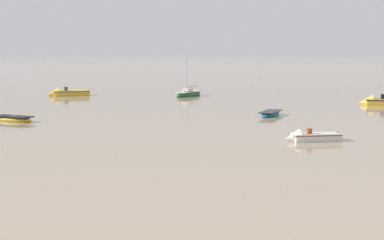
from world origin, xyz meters
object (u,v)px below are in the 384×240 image
at_px(motorboat_moored_2, 65,94).
at_px(rowboat_moored_4, 270,114).
at_px(rowboat_moored_1, 13,119).
at_px(motorboat_moored_3, 308,138).
at_px(motorboat_moored_4, 381,103).
at_px(sailboat_moored_0, 189,94).

distance_m(motorboat_moored_2, rowboat_moored_4, 37.30).
height_order(rowboat_moored_1, motorboat_moored_3, motorboat_moored_3).
relative_size(rowboat_moored_1, motorboat_moored_3, 1.01).
bearing_deg(motorboat_moored_4, motorboat_moored_3, 78.31).
height_order(motorboat_moored_2, motorboat_moored_4, motorboat_moored_4).
relative_size(motorboat_moored_3, rowboat_moored_4, 0.98).
distance_m(motorboat_moored_4, rowboat_moored_4, 19.00).
bearing_deg(sailboat_moored_0, motorboat_moored_2, -60.98).
xyz_separation_m(motorboat_moored_3, motorboat_moored_4, (13.73, 29.10, 0.09)).
bearing_deg(motorboat_moored_3, rowboat_moored_1, -35.77).
height_order(motorboat_moored_4, rowboat_moored_4, motorboat_moored_4).
relative_size(motorboat_moored_2, motorboat_moored_3, 1.36).
bearing_deg(rowboat_moored_1, motorboat_moored_4, -130.69).
relative_size(sailboat_moored_0, motorboat_moored_4, 1.02).
bearing_deg(motorboat_moored_3, rowboat_moored_4, -97.57).
xyz_separation_m(sailboat_moored_0, rowboat_moored_4, (9.24, -25.34, -0.10)).
distance_m(motorboat_moored_3, rowboat_moored_4, 17.30).
bearing_deg(rowboat_moored_4, motorboat_moored_3, 25.42).
distance_m(sailboat_moored_0, motorboat_moored_2, 18.00).
bearing_deg(motorboat_moored_4, motorboat_moored_2, -4.38).
relative_size(rowboat_moored_1, sailboat_moored_0, 0.69).
bearing_deg(motorboat_moored_3, motorboat_moored_4, -126.56).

